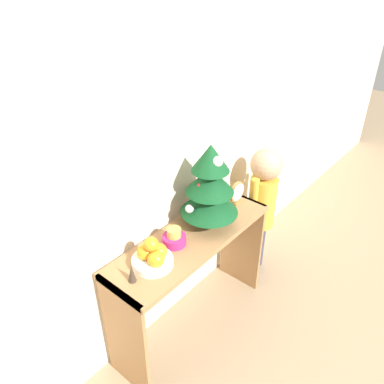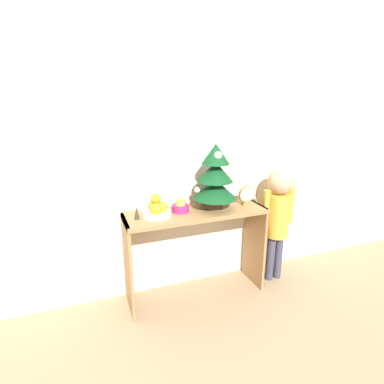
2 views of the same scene
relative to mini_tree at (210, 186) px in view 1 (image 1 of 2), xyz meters
The scene contains 9 objects.
ground_plane 0.95m from the mini_tree, 130.90° to the right, with size 12.00×12.00×0.00m, color #997F60.
back_wall 0.41m from the mini_tree, 124.71° to the left, with size 7.00×0.05×2.50m, color beige.
console_table 0.43m from the mini_tree, behind, with size 1.03×0.33×0.69m.
mini_tree is the anchor object (origin of this frame).
fruit_bowl 0.47m from the mini_tree, behind, with size 0.20×0.20×0.16m.
singing_bowl 0.33m from the mini_tree, behind, with size 0.12×0.12×0.09m.
desk_clock 0.31m from the mini_tree, ahead, with size 0.13×0.04×0.15m.
figurine 0.61m from the mini_tree, behind, with size 0.04×0.04×0.09m.
child_figure 0.63m from the mini_tree, ahead, with size 0.28×0.21×0.95m.
Camera 1 is at (-1.20, -0.85, 1.92)m, focal length 35.00 mm.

